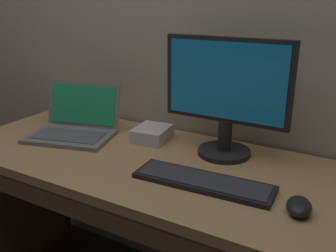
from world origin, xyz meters
The scene contains 6 objects.
desk centered at (0.00, -0.01, 0.56)m, with size 1.55×0.65×0.76m.
laptop_space_gray centered at (-0.39, 0.04, 0.79)m, with size 0.40×0.36×0.21m.
external_monitor centered at (0.25, 0.16, 0.99)m, with size 0.47×0.20×0.44m.
wired_keyboard centered at (0.28, -0.09, 0.76)m, with size 0.46×0.16×0.02m.
computer_mouse centered at (0.58, -0.11, 0.78)m, with size 0.07×0.10×0.04m, color black.
external_drive_box centered at (-0.07, 0.16, 0.78)m, with size 0.13×0.16×0.05m, color silver.
Camera 1 is at (0.71, -1.07, 1.33)m, focal length 39.83 mm.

